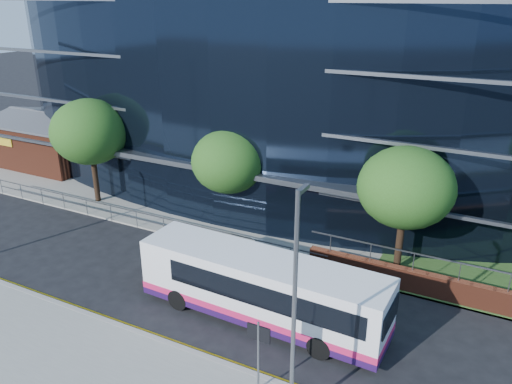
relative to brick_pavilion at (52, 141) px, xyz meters
The scene contains 14 objects.
ground 25.88m from the brick_pavilion, 31.53° to the right, with size 200.00×200.00×0.00m, color black.
kerb 26.41m from the brick_pavilion, 33.38° to the right, with size 80.00×0.25×0.16m, color gray.
yellow_line_outer 26.31m from the brick_pavilion, 33.02° to the right, with size 80.00×0.08×0.01m, color gold.
yellow_line_inner 26.23m from the brick_pavilion, 32.74° to the right, with size 80.00×0.08×0.01m, color gold.
far_forecourt 16.30m from the brick_pavilion, ahead, with size 50.00×8.00×0.10m, color gray.
glass_office 20.37m from the brick_pavilion, 22.21° to the left, with size 44.00×23.10×16.00m.
brick_pavilion is the anchor object (origin of this frame).
guard_railings 15.48m from the brick_pavilion, 24.90° to the right, with size 24.00×0.05×1.10m.
street_sign 30.49m from the brick_pavilion, 29.65° to the right, with size 0.85×0.09×2.80m.
tree_far_a 10.48m from the brick_pavilion, 26.55° to the right, with size 4.95×4.95×6.98m.
tree_far_b 19.55m from the brick_pavilion, 11.88° to the right, with size 4.29×4.29×6.05m.
tree_far_c 29.46m from the brick_pavilion, ahead, with size 4.62×4.62×6.51m.
streetlight_east 32.19m from the brick_pavilion, 29.24° to the right, with size 0.15×0.77×8.00m.
city_bus 27.20m from the brick_pavilion, 24.41° to the right, with size 11.00×2.86×2.95m.
Camera 1 is at (10.69, -13.89, 13.06)m, focal length 35.00 mm.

